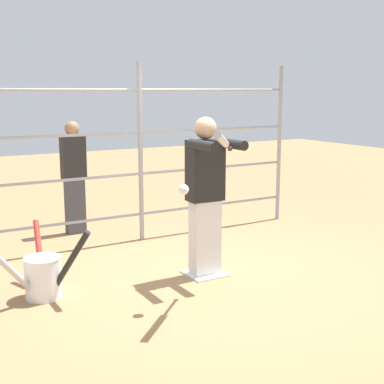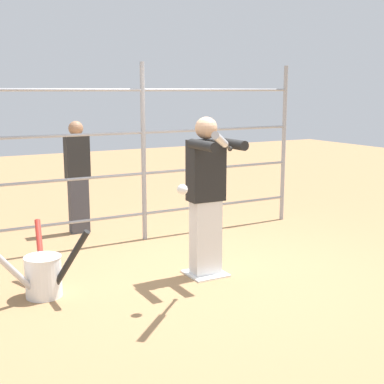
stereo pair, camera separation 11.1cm
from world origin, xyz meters
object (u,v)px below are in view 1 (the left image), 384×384
Objects in this scene: bystander_behind_fence at (74,176)px; baseball_bat_swinging at (223,141)px; softball_in_flight at (184,190)px; batter at (206,192)px; bat_bucket at (42,275)px.

baseball_bat_swinging is at bearing 95.61° from bystander_behind_fence.
bystander_behind_fence is at bearing -84.39° from baseball_bat_swinging.
baseball_bat_swinging is 7.10× the size of softball_in_flight.
batter is 17.66× the size of softball_in_flight.
softball_in_flight is 1.61m from bat_bucket.
baseball_bat_swinging is 0.67× the size of bat_bucket.
baseball_bat_swinging is 3.30m from bystander_behind_fence.
batter is 1.08m from baseball_bat_swinging.
bat_bucket is (1.08, -0.83, -0.86)m from softball_in_flight.
softball_in_flight reaches higher than bat_bucket.
batter reaches higher than baseball_bat_swinging.
softball_in_flight is 2.99m from bystander_behind_fence.
bystander_behind_fence is (0.31, -3.21, -0.72)m from baseball_bat_swinging.
bat_bucket is 0.65× the size of bystander_behind_fence.
batter is at bearing 105.35° from bystander_behind_fence.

